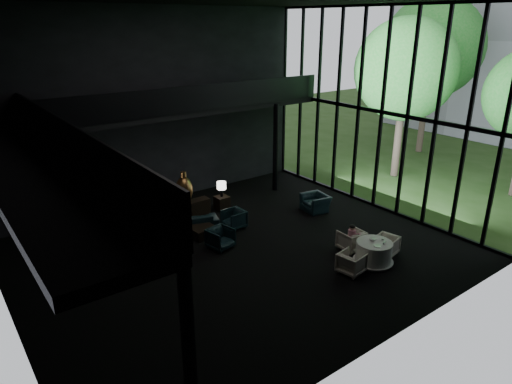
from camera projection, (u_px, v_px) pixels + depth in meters
floor at (240, 251)px, 15.60m from camera, size 14.00×12.00×0.02m
wall_back at (155, 109)px, 18.69m from camera, size 14.00×0.04×8.00m
wall_front at (398, 191)px, 9.70m from camera, size 14.00×0.04×8.00m
curtain_wall at (382, 112)px, 18.09m from camera, size 0.20×12.00×8.00m
mezzanine_left at (31, 173)px, 10.83m from camera, size 2.00×12.00×0.25m
mezzanine_back at (188, 110)px, 18.50m from camera, size 12.00×2.00×0.25m
railing_left at (70, 142)px, 11.18m from camera, size 0.06×12.00×1.00m
railing_back at (200, 98)px, 17.54m from camera, size 12.00×0.06×1.00m
column_sw at (189, 356)px, 7.82m from camera, size 0.24×0.24×4.00m
column_nw at (34, 181)px, 16.36m from camera, size 0.24×0.24×4.00m
column_ne at (276, 148)px, 20.59m from camera, size 0.24×0.24×4.00m
tree_near at (406, 70)px, 21.43m from camera, size 4.80×4.80×7.65m
tree_far at (432, 48)px, 25.46m from camera, size 5.60×5.60×8.80m
console at (186, 210)px, 18.15m from camera, size 2.02×0.46×0.64m
bronze_urn at (184, 189)px, 17.90m from camera, size 0.68×0.68×1.27m
side_table_left at (149, 220)px, 17.26m from camera, size 0.55×0.55×0.60m
table_lamp_left at (149, 202)px, 16.88m from camera, size 0.42×0.42×0.70m
side_table_right at (222, 203)px, 18.95m from camera, size 0.53×0.53×0.58m
table_lamp_right at (221, 186)px, 18.69m from camera, size 0.38×0.38×0.63m
sofa at (191, 220)px, 17.10m from camera, size 2.09×1.19×0.78m
lounge_armchair_west at (161, 242)px, 15.39m from camera, size 0.75×0.79×0.77m
lounge_armchair_east at (234, 218)px, 17.25m from camera, size 0.72×0.76×0.78m
lounge_armchair_south at (220, 237)px, 15.69m from camera, size 0.93×0.89×0.83m
window_armchair at (316, 200)px, 18.79m from camera, size 0.82×1.13×0.91m
coffee_table at (202, 231)px, 16.65m from camera, size 0.90×0.90×0.38m
dining_table at (374, 254)px, 14.73m from camera, size 1.30×1.30×0.75m
dining_chair_north at (351, 239)px, 15.58m from camera, size 0.81×0.76×0.79m
dining_chair_east at (386, 245)px, 15.30m from camera, size 0.73×0.76×0.67m
dining_chair_west at (351, 262)px, 14.15m from camera, size 0.76×0.80×0.72m
child at (352, 233)px, 15.29m from camera, size 0.27×0.27×0.57m
plate_a at (377, 246)px, 14.33m from camera, size 0.26×0.26×0.01m
plate_b at (373, 239)px, 14.80m from camera, size 0.30×0.30×0.02m
saucer at (384, 241)px, 14.65m from camera, size 0.19×0.19×0.01m
coffee_cup at (383, 239)px, 14.70m from camera, size 0.11×0.11×0.07m
cereal_bowl at (372, 240)px, 14.65m from camera, size 0.16×0.16×0.08m
cream_pot at (384, 243)px, 14.43m from camera, size 0.08×0.08×0.07m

